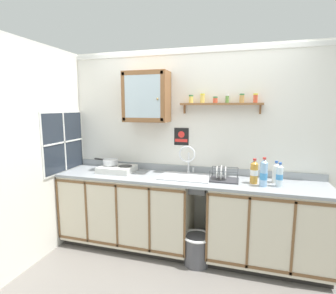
# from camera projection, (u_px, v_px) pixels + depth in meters

# --- Properties ---
(floor) EXTENTS (6.11, 6.11, 0.00)m
(floor) POSITION_uv_depth(u_px,v_px,m) (177.00, 268.00, 2.82)
(floor) COLOR slate
(floor) RESTS_ON ground
(back_wall) EXTENTS (3.71, 0.07, 2.43)m
(back_wall) POSITION_uv_depth(u_px,v_px,m) (191.00, 148.00, 3.25)
(back_wall) COLOR silver
(back_wall) RESTS_ON ground
(side_wall_left) EXTENTS (0.05, 3.42, 2.43)m
(side_wall_left) POSITION_uv_depth(u_px,v_px,m) (29.00, 156.00, 2.80)
(side_wall_left) COLOR silver
(side_wall_left) RESTS_ON ground
(lower_cabinet_run) EXTENTS (1.62, 0.58, 0.90)m
(lower_cabinet_run) POSITION_uv_depth(u_px,v_px,m) (128.00, 210.00, 3.28)
(lower_cabinet_run) COLOR black
(lower_cabinet_run) RESTS_ON ground
(lower_cabinet_run_right) EXTENTS (1.26, 0.58, 0.90)m
(lower_cabinet_run_right) POSITION_uv_depth(u_px,v_px,m) (267.00, 227.00, 2.82)
(lower_cabinet_run_right) COLOR black
(lower_cabinet_run_right) RESTS_ON ground
(countertop) EXTENTS (3.07, 0.61, 0.03)m
(countertop) POSITION_uv_depth(u_px,v_px,m) (185.00, 179.00, 3.00)
(countertop) COLOR gray
(countertop) RESTS_ON lower_cabinet_run
(backsplash) EXTENTS (3.07, 0.02, 0.08)m
(backsplash) POSITION_uv_depth(u_px,v_px,m) (190.00, 169.00, 3.26)
(backsplash) COLOR gray
(backsplash) RESTS_ON countertop
(sink) EXTENTS (0.58, 0.42, 0.50)m
(sink) POSITION_uv_depth(u_px,v_px,m) (186.00, 179.00, 3.04)
(sink) COLOR silver
(sink) RESTS_ON countertop
(hot_plate_stove) EXTENTS (0.43, 0.34, 0.08)m
(hot_plate_stove) POSITION_uv_depth(u_px,v_px,m) (117.00, 169.00, 3.27)
(hot_plate_stove) COLOR silver
(hot_plate_stove) RESTS_ON countertop
(saucepan) EXTENTS (0.36, 0.19, 0.07)m
(saucepan) POSITION_uv_depth(u_px,v_px,m) (110.00, 162.00, 3.32)
(saucepan) COLOR silver
(saucepan) RESTS_ON hot_plate_stove
(bottle_water_clear_0) EXTENTS (0.07, 0.07, 0.25)m
(bottle_water_clear_0) POSITION_uv_depth(u_px,v_px,m) (280.00, 176.00, 2.65)
(bottle_water_clear_0) COLOR silver
(bottle_water_clear_0) RESTS_ON countertop
(bottle_juice_amber_1) EXTENTS (0.08, 0.08, 0.27)m
(bottle_juice_amber_1) POSITION_uv_depth(u_px,v_px,m) (254.00, 172.00, 2.76)
(bottle_juice_amber_1) COLOR gold
(bottle_juice_amber_1) RESTS_ON countertop
(bottle_opaque_white_2) EXTENTS (0.07, 0.07, 0.24)m
(bottle_opaque_white_2) POSITION_uv_depth(u_px,v_px,m) (276.00, 173.00, 2.79)
(bottle_opaque_white_2) COLOR white
(bottle_opaque_white_2) RESTS_ON countertop
(bottle_water_blue_3) EXTENTS (0.08, 0.08, 0.30)m
(bottle_water_blue_3) POSITION_uv_depth(u_px,v_px,m) (264.00, 173.00, 2.66)
(bottle_water_blue_3) COLOR #8CB7E0
(bottle_water_blue_3) RESTS_ON countertop
(dish_rack) EXTENTS (0.31, 0.25, 0.17)m
(dish_rack) POSITION_uv_depth(u_px,v_px,m) (223.00, 177.00, 2.89)
(dish_rack) COLOR #333338
(dish_rack) RESTS_ON countertop
(wall_cabinet) EXTENTS (0.54, 0.31, 0.60)m
(wall_cabinet) POSITION_uv_depth(u_px,v_px,m) (147.00, 97.00, 3.14)
(wall_cabinet) COLOR brown
(spice_shelf) EXTENTS (0.93, 0.14, 0.23)m
(spice_shelf) POSITION_uv_depth(u_px,v_px,m) (221.00, 103.00, 2.98)
(spice_shelf) COLOR brown
(warning_sign) EXTENTS (0.18, 0.01, 0.21)m
(warning_sign) POSITION_uv_depth(u_px,v_px,m) (181.00, 137.00, 3.23)
(warning_sign) COLOR black
(window) EXTENTS (0.03, 0.77, 0.77)m
(window) POSITION_uv_depth(u_px,v_px,m) (64.00, 142.00, 3.28)
(window) COLOR #262D38
(trash_bin) EXTENTS (0.32, 0.32, 0.34)m
(trash_bin) POSITION_uv_depth(u_px,v_px,m) (197.00, 249.00, 2.89)
(trash_bin) COLOR #4C4C51
(trash_bin) RESTS_ON ground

